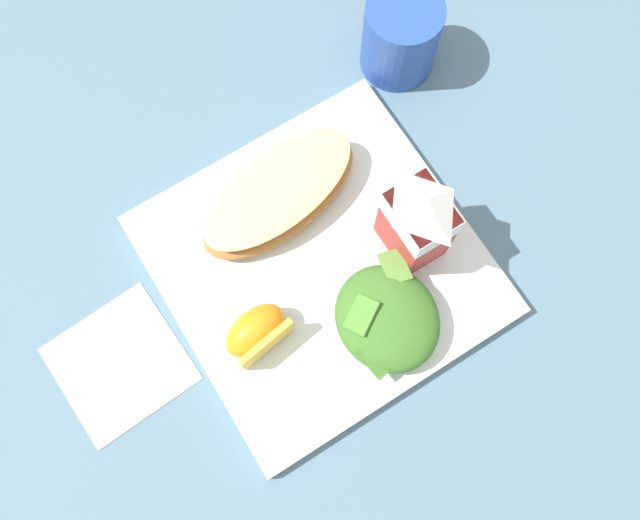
# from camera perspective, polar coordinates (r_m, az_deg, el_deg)

# --- Properties ---
(ground) EXTENTS (3.00, 3.00, 0.00)m
(ground) POSITION_cam_1_polar(r_m,az_deg,el_deg) (0.65, 0.00, -0.62)
(ground) COLOR slate
(white_plate) EXTENTS (0.28, 0.28, 0.02)m
(white_plate) POSITION_cam_1_polar(r_m,az_deg,el_deg) (0.65, 0.00, -0.43)
(white_plate) COLOR silver
(white_plate) RESTS_ON ground
(cheesy_pizza_bread) EXTENTS (0.10, 0.18, 0.04)m
(cheesy_pizza_bread) POSITION_cam_1_polar(r_m,az_deg,el_deg) (0.64, -3.23, 5.64)
(cheesy_pizza_bread) COLOR #A87038
(cheesy_pizza_bread) RESTS_ON white_plate
(green_salad_pile) EXTENTS (0.10, 0.09, 0.05)m
(green_salad_pile) POSITION_cam_1_polar(r_m,az_deg,el_deg) (0.61, 5.60, -4.84)
(green_salad_pile) COLOR #3D7028
(green_salad_pile) RESTS_ON white_plate
(milk_carton) EXTENTS (0.06, 0.05, 0.11)m
(milk_carton) POSITION_cam_1_polar(r_m,az_deg,el_deg) (0.59, 8.14, 3.31)
(milk_carton) COLOR #B7332D
(milk_carton) RESTS_ON white_plate
(orange_wedge_front) EXTENTS (0.05, 0.06, 0.04)m
(orange_wedge_front) POSITION_cam_1_polar(r_m,az_deg,el_deg) (0.61, -5.31, -5.98)
(orange_wedge_front) COLOR orange
(orange_wedge_front) RESTS_ON white_plate
(paper_napkin) EXTENTS (0.12, 0.12, 0.00)m
(paper_napkin) POSITION_cam_1_polar(r_m,az_deg,el_deg) (0.66, -16.30, -8.28)
(paper_napkin) COLOR white
(paper_napkin) RESTS_ON ground
(drinking_blue_cup) EXTENTS (0.08, 0.08, 0.09)m
(drinking_blue_cup) POSITION_cam_1_polar(r_m,az_deg,el_deg) (0.71, 6.72, 17.96)
(drinking_blue_cup) COLOR #284CA3
(drinking_blue_cup) RESTS_ON ground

